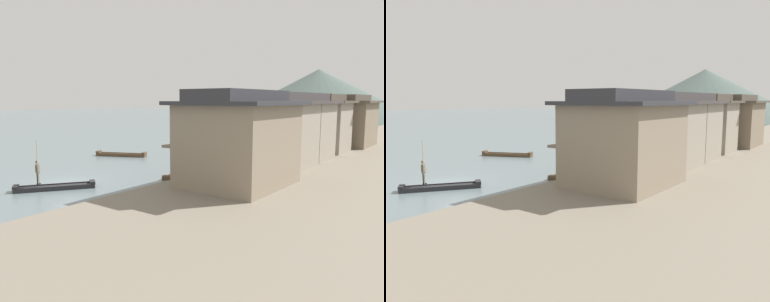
{
  "view_description": "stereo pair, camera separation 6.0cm",
  "coord_description": "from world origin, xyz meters",
  "views": [
    {
      "loc": [
        23.89,
        -15.85,
        6.08
      ],
      "look_at": [
        2.97,
        11.52,
        1.36
      ],
      "focal_mm": 34.9,
      "sensor_mm": 36.0,
      "label": 1
    },
    {
      "loc": [
        23.93,
        -15.82,
        6.08
      ],
      "look_at": [
        2.97,
        11.52,
        1.36
      ],
      "focal_mm": 34.9,
      "sensor_mm": 36.0,
      "label": 2
    }
  ],
  "objects": [
    {
      "name": "boat_moored_second",
      "position": [
        5.28,
        7.66,
        0.25
      ],
      "size": [
        1.67,
        5.33,
        0.75
      ],
      "color": "brown",
      "rests_on": "ground"
    },
    {
      "name": "boat_moored_nearest",
      "position": [
        3.87,
        28.75,
        0.15
      ],
      "size": [
        2.47,
        3.76,
        0.44
      ],
      "color": "brown",
      "rests_on": "ground"
    },
    {
      "name": "boat_moored_third",
      "position": [
        -6.67,
        11.41,
        0.17
      ],
      "size": [
        5.44,
        3.15,
        0.52
      ],
      "color": "brown",
      "rests_on": "ground"
    },
    {
      "name": "ground_plane",
      "position": [
        0.0,
        0.0,
        0.0
      ],
      "size": [
        400.0,
        400.0,
        0.0
      ],
      "primitive_type": "plane",
      "color": "slate"
    },
    {
      "name": "boatman_person",
      "position": [
        0.68,
        -2.59,
        1.45
      ],
      "size": [
        0.49,
        0.41,
        3.04
      ],
      "color": "black",
      "rests_on": "boat_foreground_poled"
    },
    {
      "name": "boat_midriver_upstream",
      "position": [
        0.62,
        18.9,
        0.21
      ],
      "size": [
        5.36,
        3.31,
        0.65
      ],
      "color": "brown",
      "rests_on": "ground"
    },
    {
      "name": "boat_foreground_poled",
      "position": [
        1.26,
        -1.7,
        0.14
      ],
      "size": [
        3.81,
        4.92,
        0.44
      ],
      "color": "#232326",
      "rests_on": "ground"
    },
    {
      "name": "house_waterfront_narrow",
      "position": [
        10.97,
        24.76,
        3.59
      ],
      "size": [
        5.47,
        5.46,
        6.14
      ],
      "color": "gray",
      "rests_on": "riverbank_right"
    },
    {
      "name": "house_waterfront_far",
      "position": [
        11.44,
        31.94,
        3.57
      ],
      "size": [
        6.42,
        7.72,
        6.14
      ],
      "color": "#7F705B",
      "rests_on": "riverbank_right"
    },
    {
      "name": "boat_moored_far",
      "position": [
        -4.72,
        27.94,
        0.14
      ],
      "size": [
        3.02,
        5.32,
        0.42
      ],
      "color": "#423328",
      "rests_on": "ground"
    },
    {
      "name": "house_waterfront_nearest",
      "position": [
        11.69,
        5.06,
        3.57
      ],
      "size": [
        6.91,
        7.81,
        6.14
      ],
      "color": "gray",
      "rests_on": "riverbank_right"
    },
    {
      "name": "boat_midriver_drifting",
      "position": [
        -6.0,
        36.06,
        0.25
      ],
      "size": [
        3.78,
        2.54,
        0.69
      ],
      "color": "#423328",
      "rests_on": "ground"
    },
    {
      "name": "hill_far_west",
      "position": [
        -15.54,
        99.41,
        7.69
      ],
      "size": [
        58.93,
        58.93,
        15.39
      ],
      "primitive_type": "cone",
      "color": "#4C5B56",
      "rests_on": "ground"
    },
    {
      "name": "house_waterfront_second",
      "position": [
        11.11,
        12.66,
        3.58
      ],
      "size": [
        5.75,
        6.95,
        6.14
      ],
      "color": "gray",
      "rests_on": "riverbank_right"
    },
    {
      "name": "house_waterfront_tall",
      "position": [
        11.01,
        18.68,
        3.59
      ],
      "size": [
        5.56,
        5.44,
        6.14
      ],
      "color": "gray",
      "rests_on": "riverbank_right"
    }
  ]
}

